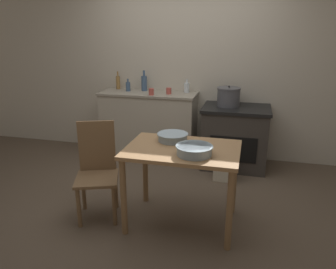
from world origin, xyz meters
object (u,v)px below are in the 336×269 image
(flour_sack, at_px, (224,166))
(mixing_bowl_small, at_px, (173,137))
(chair, at_px, (97,168))
(bottle_far_left, at_px, (118,82))
(work_table, at_px, (182,160))
(bottle_left, at_px, (144,83))
(stove, at_px, (235,137))
(stock_pot, at_px, (229,97))
(mixing_bowl_large, at_px, (194,150))
(cup_center_right, at_px, (169,91))
(bottle_center_left, at_px, (187,87))
(cup_center, at_px, (151,92))
(bottle_mid_left, at_px, (128,86))

(flour_sack, xyz_separation_m, mixing_bowl_small, (-0.44, -0.88, 0.63))
(chair, bearing_deg, bottle_far_left, 85.13)
(work_table, bearing_deg, bottle_left, 118.12)
(stove, relative_size, stock_pot, 2.84)
(mixing_bowl_small, height_order, bottle_far_left, bottle_far_left)
(mixing_bowl_small, bearing_deg, mixing_bowl_large, -49.90)
(chair, xyz_separation_m, bottle_left, (-0.08, 1.78, 0.57))
(chair, relative_size, cup_center_right, 11.05)
(chair, bearing_deg, bottle_center_left, 52.92)
(stove, distance_m, mixing_bowl_large, 1.77)
(flour_sack, distance_m, bottle_left, 1.67)
(mixing_bowl_large, xyz_separation_m, cup_center_right, (-0.66, 1.72, 0.18))
(mixing_bowl_small, height_order, cup_center, cup_center)
(stove, height_order, work_table, stove)
(flour_sack, height_order, bottle_mid_left, bottle_mid_left)
(mixing_bowl_small, bearing_deg, cup_center_right, 105.59)
(chair, distance_m, bottle_far_left, 1.97)
(bottle_center_left, bearing_deg, bottle_far_left, 178.64)
(work_table, distance_m, cup_center, 1.66)
(stock_pot, distance_m, bottle_mid_left, 1.44)
(work_table, distance_m, chair, 0.87)
(chair, height_order, mixing_bowl_large, chair)
(chair, distance_m, cup_center, 1.57)
(stove, bearing_deg, bottle_left, 171.87)
(cup_center_right, bearing_deg, stock_pot, 0.53)
(work_table, xyz_separation_m, flour_sack, (0.31, 1.06, -0.47))
(stove, xyz_separation_m, work_table, (-0.40, -1.56, 0.24))
(flour_sack, xyz_separation_m, bottle_mid_left, (-1.46, 0.59, 0.84))
(bottle_mid_left, bearing_deg, flour_sack, -22.10)
(mixing_bowl_large, distance_m, cup_center, 1.82)
(chair, distance_m, stock_pot, 2.03)
(bottle_far_left, relative_size, cup_center_right, 3.03)
(flour_sack, bearing_deg, bottle_far_left, 156.44)
(stock_pot, xyz_separation_m, mixing_bowl_large, (-0.15, -1.73, -0.13))
(cup_center, bearing_deg, stove, 5.34)
(mixing_bowl_large, height_order, bottle_mid_left, bottle_mid_left)
(bottle_far_left, bearing_deg, mixing_bowl_small, -52.84)
(chair, distance_m, bottle_mid_left, 1.79)
(work_table, height_order, bottle_center_left, bottle_center_left)
(flour_sack, height_order, bottle_left, bottle_left)
(work_table, height_order, bottle_far_left, bottle_far_left)
(stove, height_order, cup_center_right, cup_center_right)
(bottle_left, bearing_deg, bottle_center_left, 1.04)
(flour_sack, bearing_deg, stove, 79.56)
(cup_center_right, bearing_deg, mixing_bowl_large, -69.06)
(chair, bearing_deg, bottle_left, 72.35)
(mixing_bowl_small, bearing_deg, bottle_left, 116.94)
(flour_sack, relative_size, stock_pot, 1.18)
(work_table, relative_size, bottle_center_left, 5.62)
(bottle_center_left, bearing_deg, chair, -106.72)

